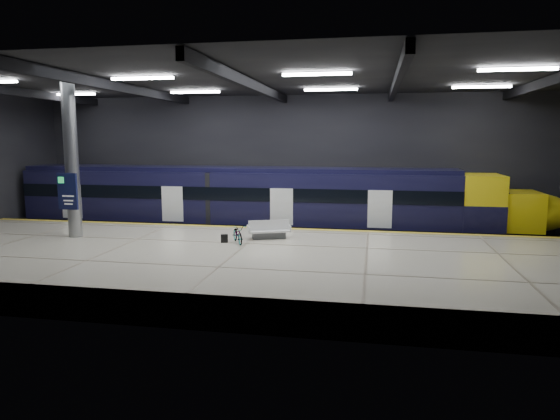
# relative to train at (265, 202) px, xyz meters

# --- Properties ---
(ground) EXTENTS (30.00, 30.00, 0.00)m
(ground) POSITION_rel_train_xyz_m (0.68, -5.50, -2.06)
(ground) COLOR black
(ground) RESTS_ON ground
(room_shell) EXTENTS (30.10, 16.10, 8.05)m
(room_shell) POSITION_rel_train_xyz_m (0.68, -5.49, 3.66)
(room_shell) COLOR black
(room_shell) RESTS_ON ground
(platform) EXTENTS (30.00, 11.00, 1.10)m
(platform) POSITION_rel_train_xyz_m (0.68, -8.00, -1.51)
(platform) COLOR beige
(platform) RESTS_ON ground
(safety_strip) EXTENTS (30.00, 0.40, 0.01)m
(safety_strip) POSITION_rel_train_xyz_m (0.68, -2.75, -0.95)
(safety_strip) COLOR gold
(safety_strip) RESTS_ON platform
(rails) EXTENTS (30.00, 1.52, 0.16)m
(rails) POSITION_rel_train_xyz_m (0.68, 0.00, -1.98)
(rails) COLOR gray
(rails) RESTS_ON ground
(train) EXTENTS (29.40, 2.84, 3.79)m
(train) POSITION_rel_train_xyz_m (0.00, 0.00, 0.00)
(train) COLOR black
(train) RESTS_ON ground
(bench) EXTENTS (2.03, 1.42, 0.83)m
(bench) POSITION_rel_train_xyz_m (1.36, -5.31, -0.67)
(bench) COLOR #595B60
(bench) RESTS_ON platform
(bicycle) EXTENTS (1.17, 1.57, 0.79)m
(bicycle) POSITION_rel_train_xyz_m (0.27, -6.51, -0.57)
(bicycle) COLOR #99999E
(bicycle) RESTS_ON platform
(pannier_bag) EXTENTS (0.34, 0.26, 0.35)m
(pannier_bag) POSITION_rel_train_xyz_m (-0.33, -6.51, -0.78)
(pannier_bag) COLOR black
(pannier_bag) RESTS_ON platform
(info_column) EXTENTS (0.90, 0.78, 6.90)m
(info_column) POSITION_rel_train_xyz_m (-7.32, -6.52, 2.40)
(info_column) COLOR #9EA0A5
(info_column) RESTS_ON platform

